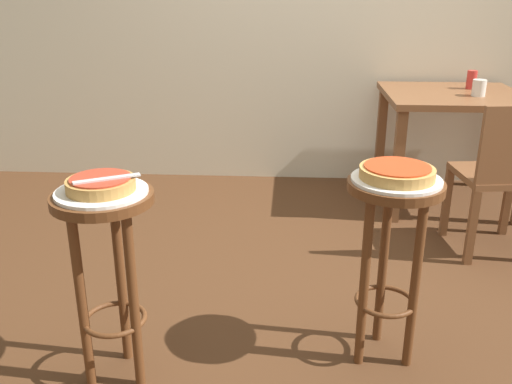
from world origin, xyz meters
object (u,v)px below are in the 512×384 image
Objects in this scene: pizza_foreground at (101,184)px; wooden_chair at (503,173)px; serving_plate_foreground at (102,192)px; pizza_middle at (397,172)px; dining_table at (452,111)px; cup_near_edge at (479,88)px; pizza_server_knife at (107,179)px; stool_foreground at (108,249)px; stool_middle at (391,234)px; cup_far_edge at (472,80)px; serving_plate_middle at (396,180)px.

pizza_foreground is 0.27× the size of wooden_chair.
pizza_middle is (1.01, 0.19, 0.03)m from serving_plate_foreground.
dining_table is (1.67, 1.90, -0.12)m from serving_plate_foreground.
cup_near_edge is (0.12, -0.10, 0.17)m from dining_table.
wooden_chair reaches higher than pizza_server_knife.
pizza_server_knife is (-1.75, -1.81, 0.01)m from cup_near_edge.
stool_foreground is 0.86× the size of dining_table.
stool_foreground is 1.00× the size of stool_middle.
cup_far_edge is at bearing 48.45° from stool_foreground.
serving_plate_middle is (0.00, 0.00, 0.21)m from stool_middle.
pizza_middle is at bearing -110.87° from dining_table.
pizza_foreground is 2.30× the size of cup_near_edge.
serving_plate_foreground is 0.97× the size of serving_plate_middle.
cup_near_edge is at bearing -95.94° from cup_far_edge.
serving_plate_middle is at bearing -113.23° from cup_far_edge.
cup_near_edge is at bearing 45.17° from serving_plate_foreground.
stool_foreground is at bearing 0.00° from pizza_foreground.
serving_plate_foreground is 0.42× the size of stool_middle.
wooden_chair reaches higher than stool_foreground.
stool_foreground is 2.53m from dining_table.
stool_foreground is at bearing 0.00° from serving_plate_foreground.
pizza_server_knife is at bearing -168.18° from serving_plate_middle.
pizza_middle is 1.84m from dining_table.
cup_far_edge reaches higher than dining_table.
pizza_middle is (1.01, 0.19, 0.00)m from pizza_foreground.
cup_far_edge reaches higher than stool_middle.
serving_plate_middle is 1.84m from dining_table.
serving_plate_foreground is at bearing 0.00° from pizza_foreground.
serving_plate_foreground is 2.53m from dining_table.
pizza_middle is 2.24× the size of cup_far_edge.
wooden_chair is (0.74, 0.95, -0.07)m from stool_middle.
stool_middle is 0.21m from serving_plate_middle.
cup_near_edge reaches higher than stool_middle.
wooden_chair is (-0.03, -0.66, -0.33)m from cup_near_edge.
stool_middle is at bearing -110.87° from dining_table.
stool_foreground is 1.06m from pizza_middle.
stool_middle is 1.80m from cup_near_edge.
pizza_server_knife is at bearing -33.69° from stool_foreground.
serving_plate_foreground is 1.42× the size of pizza_server_knife.
stool_middle is 1.20m from wooden_chair.
dining_table is at bearing 48.73° from serving_plate_foreground.
serving_plate_foreground is 0.37× the size of wooden_chair.
pizza_middle is (0.00, 0.00, 0.03)m from serving_plate_middle.
stool_middle is 0.24m from pizza_middle.
stool_foreground is 3.37× the size of pizza_server_knife.
serving_plate_middle is 3.23× the size of cup_near_edge.
wooden_chair is at bearing 32.87° from pizza_foreground.
serving_plate_foreground is at bearing -131.27° from dining_table.
pizza_middle is 1.22× the size of pizza_server_knife.
stool_foreground is 1.03m from stool_middle.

